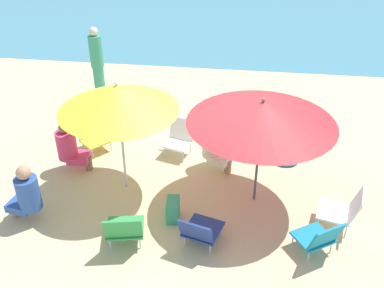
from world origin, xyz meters
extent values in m
plane|color=#D3BC8C|center=(0.00, 0.00, 0.00)|extent=(40.00, 40.00, 0.00)
cylinder|color=#4C4C51|center=(0.79, -0.23, 0.87)|extent=(0.04, 0.04, 1.74)
cone|color=red|center=(0.79, -0.23, 1.57)|extent=(2.18, 2.18, 0.33)
sphere|color=#4C4C51|center=(0.79, -0.23, 1.77)|extent=(0.06, 0.06, 0.06)
cylinder|color=silver|center=(-1.33, -0.16, 0.92)|extent=(0.04, 0.04, 1.84)
cone|color=yellow|center=(-1.33, -0.16, 1.64)|extent=(1.83, 1.83, 0.41)
sphere|color=silver|center=(-1.33, -0.16, 1.87)|extent=(0.06, 0.06, 0.06)
cube|color=navy|center=(0.07, -1.25, 0.20)|extent=(0.61, 0.63, 0.03)
cube|color=navy|center=(0.00, -1.51, 0.39)|extent=(0.50, 0.27, 0.36)
cylinder|color=silver|center=(-0.05, -1.00, 0.09)|extent=(0.02, 0.02, 0.19)
cylinder|color=silver|center=(0.32, -1.11, 0.09)|extent=(0.02, 0.02, 0.19)
cylinder|color=silver|center=(-0.17, -1.39, 0.09)|extent=(0.02, 0.02, 0.19)
cylinder|color=silver|center=(0.20, -1.50, 0.09)|extent=(0.02, 0.02, 0.19)
cube|color=white|center=(1.95, -0.69, 0.25)|extent=(0.59, 0.60, 0.03)
cube|color=white|center=(2.21, -0.75, 0.46)|extent=(0.27, 0.53, 0.40)
cylinder|color=silver|center=(1.72, -0.84, 0.12)|extent=(0.02, 0.02, 0.24)
cylinder|color=silver|center=(1.81, -0.44, 0.12)|extent=(0.02, 0.02, 0.24)
cylinder|color=silver|center=(2.10, -0.93, 0.12)|extent=(0.02, 0.02, 0.24)
cylinder|color=silver|center=(2.19, -0.54, 0.12)|extent=(0.02, 0.02, 0.24)
cube|color=#33934C|center=(-1.01, -1.38, 0.22)|extent=(0.60, 0.57, 0.03)
cube|color=#33934C|center=(-0.96, -1.63, 0.43)|extent=(0.54, 0.26, 0.41)
cylinder|color=silver|center=(-1.25, -1.24, 0.10)|extent=(0.02, 0.02, 0.20)
cylinder|color=silver|center=(-0.85, -1.16, 0.10)|extent=(0.02, 0.02, 0.20)
cylinder|color=silver|center=(-1.18, -1.61, 0.10)|extent=(0.02, 0.02, 0.20)
cylinder|color=silver|center=(-0.77, -1.53, 0.10)|extent=(0.02, 0.02, 0.20)
cube|color=white|center=(-0.63, 0.86, 0.25)|extent=(0.57, 0.53, 0.03)
cube|color=white|center=(-0.57, 1.07, 0.45)|extent=(0.50, 0.28, 0.39)
cylinder|color=silver|center=(-0.50, 0.65, 0.12)|extent=(0.02, 0.02, 0.23)
cylinder|color=silver|center=(-0.86, 0.76, 0.12)|extent=(0.02, 0.02, 0.23)
cylinder|color=silver|center=(-0.41, 0.96, 0.12)|extent=(0.02, 0.02, 0.23)
cylinder|color=silver|center=(-0.77, 1.07, 0.12)|extent=(0.02, 0.02, 0.23)
cube|color=gold|center=(-2.15, 0.82, 0.22)|extent=(0.65, 0.65, 0.03)
cube|color=gold|center=(-2.32, 0.97, 0.41)|extent=(0.44, 0.47, 0.37)
cylinder|color=silver|center=(-1.89, 0.85, 0.10)|extent=(0.02, 0.02, 0.20)
cylinder|color=silver|center=(-2.15, 0.56, 0.10)|extent=(0.02, 0.02, 0.20)
cylinder|color=silver|center=(-2.14, 1.08, 0.10)|extent=(0.02, 0.02, 0.20)
cylinder|color=silver|center=(-2.40, 0.79, 0.10)|extent=(0.02, 0.02, 0.20)
cube|color=teal|center=(1.59, -1.23, 0.22)|extent=(0.64, 0.63, 0.03)
cube|color=teal|center=(1.72, -1.42, 0.43)|extent=(0.49, 0.39, 0.40)
cylinder|color=silver|center=(1.33, -1.19, 0.10)|extent=(0.02, 0.02, 0.21)
cylinder|color=silver|center=(1.66, -0.98, 0.10)|extent=(0.02, 0.02, 0.21)
cylinder|color=silver|center=(1.52, -1.48, 0.10)|extent=(0.02, 0.02, 0.21)
cylinder|color=silver|center=(1.85, -1.27, 0.10)|extent=(0.02, 0.02, 0.21)
cube|color=#2D519E|center=(-2.67, -1.14, 0.25)|extent=(0.41, 0.39, 0.12)
cylinder|color=tan|center=(-2.82, -1.11, 0.13)|extent=(0.12, 0.12, 0.25)
cylinder|color=#2D519E|center=(-2.49, -1.17, 0.51)|extent=(0.33, 0.33, 0.53)
sphere|color=tan|center=(-2.49, -1.17, 0.88)|extent=(0.21, 0.21, 0.21)
cube|color=silver|center=(0.18, 0.52, 0.23)|extent=(0.48, 0.48, 0.12)
cylinder|color=tan|center=(0.32, 0.45, 0.12)|extent=(0.12, 0.12, 0.23)
cylinder|color=silver|center=(0.02, 0.61, 0.46)|extent=(0.35, 0.35, 0.45)
sphere|color=tan|center=(0.02, 0.61, 0.78)|extent=(0.19, 0.19, 0.19)
cylinder|color=#389970|center=(-2.76, 3.02, 0.38)|extent=(0.24, 0.24, 0.76)
cylinder|color=#389970|center=(-2.76, 3.02, 1.11)|extent=(0.28, 0.28, 0.70)
sphere|color=beige|center=(-2.76, 3.02, 1.55)|extent=(0.19, 0.19, 0.19)
cube|color=#DB3866|center=(-2.26, 0.21, 0.24)|extent=(0.38, 0.36, 0.12)
cylinder|color=#896042|center=(-2.10, 0.22, 0.12)|extent=(0.12, 0.12, 0.24)
cylinder|color=#DB3866|center=(-2.44, 0.20, 0.49)|extent=(0.34, 0.34, 0.50)
sphere|color=#896042|center=(-2.44, 0.20, 0.83)|extent=(0.18, 0.18, 0.18)
torus|color=#238CD8|center=(1.33, 0.97, 0.05)|extent=(0.50, 0.50, 0.09)
cube|color=#389970|center=(-0.42, -0.86, 0.17)|extent=(0.21, 0.33, 0.34)
camera|label=1|loc=(0.53, -5.89, 4.55)|focal=41.64mm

